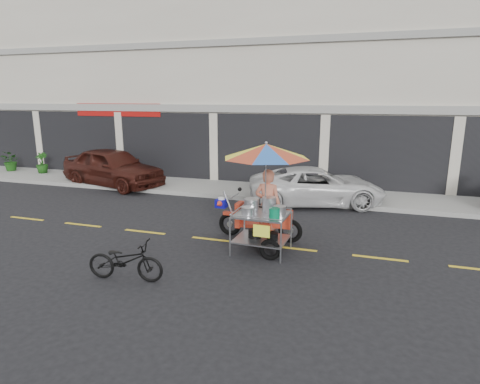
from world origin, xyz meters
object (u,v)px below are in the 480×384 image
(near_bicycle, at_px, (125,261))
(food_vendor_rig, at_px, (265,181))
(white_pickup, at_px, (316,186))
(maroon_sedan, at_px, (113,167))

(near_bicycle, height_order, food_vendor_rig, food_vendor_rig)
(white_pickup, distance_m, near_bicycle, 7.55)
(maroon_sedan, height_order, food_vendor_rig, food_vendor_rig)
(white_pickup, bearing_deg, food_vendor_rig, 154.55)
(maroon_sedan, distance_m, near_bicycle, 9.15)
(maroon_sedan, relative_size, white_pickup, 1.02)
(food_vendor_rig, bearing_deg, white_pickup, 83.95)
(maroon_sedan, bearing_deg, near_bicycle, -129.06)
(white_pickup, relative_size, food_vendor_rig, 1.74)
(near_bicycle, bearing_deg, maroon_sedan, 28.73)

